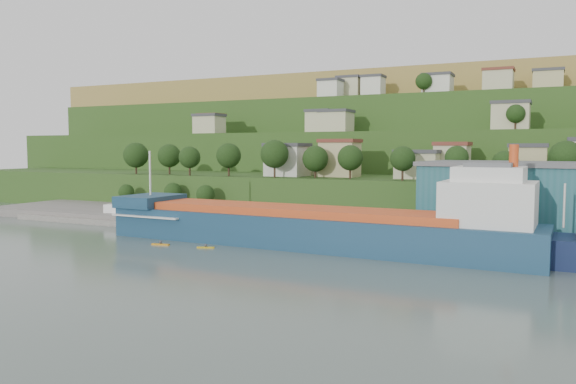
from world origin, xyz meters
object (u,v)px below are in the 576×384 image
Objects in this scene: caravan at (117,210)px; kayak_orange at (161,244)px; cargo_ship_near at (321,229)px; warehouse at (511,196)px.

kayak_orange is at bearing -47.73° from caravan.
warehouse is at bearing 37.32° from cargo_ship_near.
kayak_orange is (-56.05, -31.31, -8.19)m from warehouse.
kayak_orange is at bearing -157.52° from cargo_ship_near.
caravan is (-86.25, -9.20, -5.85)m from warehouse.
warehouse is at bearing 18.31° from kayak_orange.
cargo_ship_near is 2.36× the size of warehouse.
warehouse is at bearing -5.43° from caravan.
warehouse is 5.61× the size of caravan.
warehouse reaches higher than caravan.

